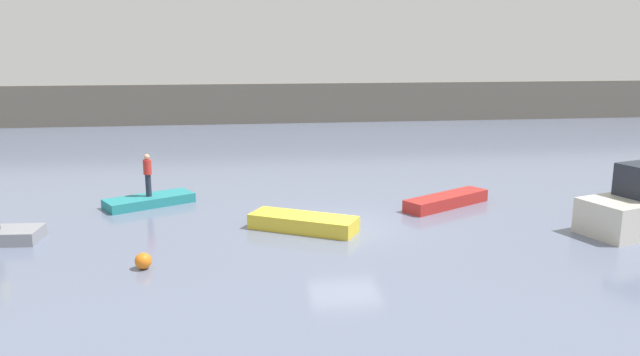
{
  "coord_description": "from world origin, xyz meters",
  "views": [
    {
      "loc": [
        -3.64,
        -20.53,
        6.31
      ],
      "look_at": [
        -0.35,
        3.94,
        0.89
      ],
      "focal_mm": 35.0,
      "sensor_mm": 36.0,
      "label": 1
    }
  ],
  "objects_px": {
    "rowboat_yellow": "(303,223)",
    "mooring_buoy": "(143,261)",
    "rowboat_teal": "(149,201)",
    "person_red_shirt": "(148,173)",
    "rowboat_red": "(446,201)"
  },
  "relations": [
    {
      "from": "rowboat_yellow",
      "to": "mooring_buoy",
      "type": "xyz_separation_m",
      "value": [
        -4.9,
        -3.12,
        -0.02
      ]
    },
    {
      "from": "rowboat_teal",
      "to": "person_red_shirt",
      "type": "relative_size",
      "value": 2.01
    },
    {
      "from": "rowboat_yellow",
      "to": "person_red_shirt",
      "type": "xyz_separation_m",
      "value": [
        -5.66,
        4.09,
        1.05
      ]
    },
    {
      "from": "rowboat_teal",
      "to": "mooring_buoy",
      "type": "height_order",
      "value": "mooring_buoy"
    },
    {
      "from": "rowboat_teal",
      "to": "person_red_shirt",
      "type": "height_order",
      "value": "person_red_shirt"
    },
    {
      "from": "rowboat_red",
      "to": "person_red_shirt",
      "type": "bearing_deg",
      "value": 140.94
    },
    {
      "from": "rowboat_red",
      "to": "mooring_buoy",
      "type": "xyz_separation_m",
      "value": [
        -10.77,
        -5.47,
        0.0
      ]
    },
    {
      "from": "rowboat_red",
      "to": "mooring_buoy",
      "type": "distance_m",
      "value": 12.08
    },
    {
      "from": "rowboat_yellow",
      "to": "mooring_buoy",
      "type": "relative_size",
      "value": 7.73
    },
    {
      "from": "rowboat_teal",
      "to": "rowboat_red",
      "type": "xyz_separation_m",
      "value": [
        11.54,
        -1.74,
        0.05
      ]
    },
    {
      "from": "person_red_shirt",
      "to": "rowboat_teal",
      "type": "bearing_deg",
      "value": 153.43
    },
    {
      "from": "rowboat_yellow",
      "to": "rowboat_red",
      "type": "distance_m",
      "value": 6.33
    },
    {
      "from": "person_red_shirt",
      "to": "mooring_buoy",
      "type": "height_order",
      "value": "person_red_shirt"
    },
    {
      "from": "person_red_shirt",
      "to": "rowboat_yellow",
      "type": "bearing_deg",
      "value": -35.85
    },
    {
      "from": "rowboat_teal",
      "to": "rowboat_yellow",
      "type": "height_order",
      "value": "rowboat_yellow"
    }
  ]
}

